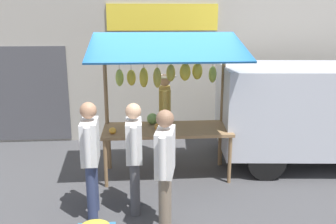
{
  "coord_description": "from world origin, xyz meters",
  "views": [
    {
      "loc": [
        0.44,
        6.07,
        2.76
      ],
      "look_at": [
        0.0,
        0.3,
        1.25
      ],
      "focal_mm": 39.14,
      "sensor_mm": 36.0,
      "label": 1
    }
  ],
  "objects_px": {
    "shopper_in_striped_shirt": "(165,163)",
    "parked_van": "(329,106)",
    "shopper_in_grey_tee": "(134,150)",
    "shopper_with_ponytail": "(91,152)",
    "market_stall": "(166,89)",
    "vendor_with_sunhat": "(165,110)"
  },
  "relations": [
    {
      "from": "market_stall",
      "to": "shopper_in_striped_shirt",
      "type": "distance_m",
      "value": 1.89
    },
    {
      "from": "market_stall",
      "to": "parked_van",
      "type": "distance_m",
      "value": 3.17
    },
    {
      "from": "vendor_with_sunhat",
      "to": "shopper_in_grey_tee",
      "type": "distance_m",
      "value": 2.02
    },
    {
      "from": "shopper_in_striped_shirt",
      "to": "shopper_with_ponytail",
      "type": "height_order",
      "value": "shopper_with_ponytail"
    },
    {
      "from": "shopper_in_grey_tee",
      "to": "shopper_with_ponytail",
      "type": "bearing_deg",
      "value": 97.63
    },
    {
      "from": "vendor_with_sunhat",
      "to": "parked_van",
      "type": "height_order",
      "value": "parked_van"
    },
    {
      "from": "parked_van",
      "to": "market_stall",
      "type": "bearing_deg",
      "value": 11.43
    },
    {
      "from": "market_stall",
      "to": "shopper_in_grey_tee",
      "type": "xyz_separation_m",
      "value": [
        0.54,
        1.25,
        -0.63
      ]
    },
    {
      "from": "market_stall",
      "to": "shopper_with_ponytail",
      "type": "xyz_separation_m",
      "value": [
        1.14,
        1.34,
        -0.59
      ]
    },
    {
      "from": "vendor_with_sunhat",
      "to": "shopper_in_striped_shirt",
      "type": "height_order",
      "value": "vendor_with_sunhat"
    },
    {
      "from": "market_stall",
      "to": "vendor_with_sunhat",
      "type": "relative_size",
      "value": 1.45
    },
    {
      "from": "market_stall",
      "to": "shopper_with_ponytail",
      "type": "height_order",
      "value": "market_stall"
    },
    {
      "from": "shopper_in_grey_tee",
      "to": "parked_van",
      "type": "bearing_deg",
      "value": -66.83
    },
    {
      "from": "shopper_in_striped_shirt",
      "to": "shopper_with_ponytail",
      "type": "bearing_deg",
      "value": 75.96
    },
    {
      "from": "shopper_in_striped_shirt",
      "to": "market_stall",
      "type": "bearing_deg",
      "value": 5.78
    },
    {
      "from": "shopper_in_striped_shirt",
      "to": "shopper_in_grey_tee",
      "type": "bearing_deg",
      "value": 47.05
    },
    {
      "from": "shopper_with_ponytail",
      "to": "shopper_in_grey_tee",
      "type": "bearing_deg",
      "value": -83.6
    },
    {
      "from": "shopper_in_striped_shirt",
      "to": "parked_van",
      "type": "relative_size",
      "value": 0.36
    },
    {
      "from": "vendor_with_sunhat",
      "to": "shopper_in_grey_tee",
      "type": "bearing_deg",
      "value": -13.2
    },
    {
      "from": "shopper_in_striped_shirt",
      "to": "parked_van",
      "type": "bearing_deg",
      "value": -46.42
    },
    {
      "from": "shopper_with_ponytail",
      "to": "shopper_in_grey_tee",
      "type": "height_order",
      "value": "shopper_with_ponytail"
    },
    {
      "from": "shopper_with_ponytail",
      "to": "shopper_in_grey_tee",
      "type": "xyz_separation_m",
      "value": [
        -0.6,
        -0.09,
        -0.03
      ]
    }
  ]
}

